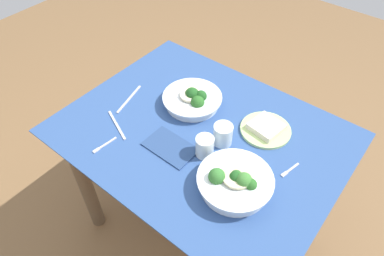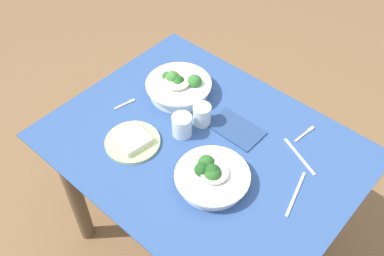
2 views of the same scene
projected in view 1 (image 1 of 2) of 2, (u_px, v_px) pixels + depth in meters
ground_plane at (199, 224)px, 1.98m from camera, size 6.00×6.00×0.00m
dining_table at (201, 154)px, 1.53m from camera, size 1.12×0.87×0.76m
broccoli_bowl_far at (193, 99)px, 1.52m from camera, size 0.26×0.26×0.09m
broccoli_bowl_near at (235, 182)px, 1.21m from camera, size 0.27×0.27×0.10m
bread_side_plate at (266, 129)px, 1.42m from camera, size 0.21×0.21×0.04m
water_glass_center at (205, 146)px, 1.32m from camera, size 0.07×0.07×0.08m
water_glass_side at (223, 134)px, 1.36m from camera, size 0.08×0.08×0.09m
fork_by_far_bowl at (289, 170)px, 1.29m from camera, size 0.03×0.09×0.00m
fork_by_near_bowl at (104, 146)px, 1.37m from camera, size 0.02×0.11×0.00m
table_knife_left at (129, 99)px, 1.57m from camera, size 0.06×0.19×0.00m
table_knife_right at (117, 125)px, 1.45m from camera, size 0.18×0.08×0.00m
napkin_folded_upper at (170, 147)px, 1.37m from camera, size 0.21×0.13×0.01m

